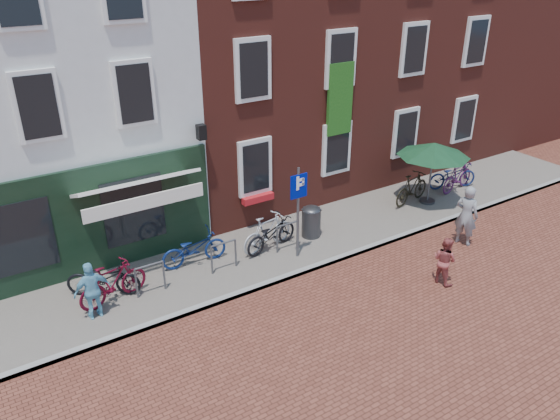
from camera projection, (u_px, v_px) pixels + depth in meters
ground at (297, 277)px, 14.16m from camera, size 80.00×80.00×0.00m
sidewalk at (296, 242)px, 15.75m from camera, size 24.00×3.00×0.10m
building_stucco at (9, 77)px, 15.06m from camera, size 8.00×8.00×9.00m
building_brick_mid at (231, 38)px, 18.24m from camera, size 6.00×8.00×10.00m
building_brick_right at (367, 26)px, 21.15m from camera, size 6.00×8.00×10.00m
filler_right at (476, 27)px, 24.52m from camera, size 7.00×8.00×9.00m
litter_bin at (311, 220)px, 15.75m from camera, size 0.56×0.56×1.02m
parking_sign at (298, 200)px, 14.17m from camera, size 0.50×0.08×2.61m
parasol at (434, 147)px, 17.23m from camera, size 2.33×2.33×2.18m
woman at (466, 215)px, 15.38m from camera, size 0.63×0.76×1.80m
boy at (445, 260)px, 13.67m from camera, size 0.55×0.67×1.28m
cafe_person at (93, 290)px, 12.18m from camera, size 0.85×0.38×1.42m
bicycle_0 at (103, 278)px, 13.07m from camera, size 1.85×1.47×0.94m
bicycle_1 at (113, 283)px, 12.80m from camera, size 1.80×0.83×1.04m
bicycle_2 at (194, 248)px, 14.37m from camera, size 1.83×0.74×0.94m
bicycle_3 at (267, 232)px, 15.08m from camera, size 1.80×0.80×1.04m
bicycle_4 at (271, 234)px, 15.09m from camera, size 1.88×0.99×0.94m
bicycle_5 at (412, 188)px, 17.82m from camera, size 1.80×0.83×1.04m
bicycle_6 at (452, 175)px, 18.95m from camera, size 1.89×1.14×0.94m
bicycle_7 at (458, 176)px, 18.74m from camera, size 1.79×0.79×1.04m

